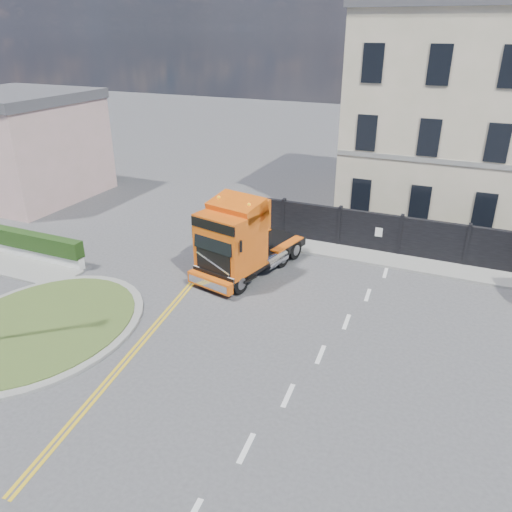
% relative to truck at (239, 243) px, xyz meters
% --- Properties ---
extents(ground, '(120.00, 120.00, 0.00)m').
position_rel_truck_xyz_m(ground, '(2.13, -3.88, -1.61)').
color(ground, '#424244').
rests_on(ground, ground).
extents(traffic_island, '(6.80, 6.80, 0.17)m').
position_rel_truck_xyz_m(traffic_island, '(-4.87, -6.88, -1.53)').
color(traffic_island, gray).
rests_on(traffic_island, ground).
extents(hedge_wall, '(8.00, 0.55, 1.35)m').
position_rel_truck_xyz_m(hedge_wall, '(-10.87, -2.38, -0.87)').
color(hedge_wall, silver).
rests_on(hedge_wall, ground).
extents(pavement_side, '(8.50, 1.80, 0.10)m').
position_rel_truck_xyz_m(pavement_side, '(-10.87, -3.48, -1.56)').
color(pavement_side, gray).
rests_on(pavement_side, ground).
extents(seaside_bldg_pink, '(8.00, 8.00, 6.00)m').
position_rel_truck_xyz_m(seaside_bldg_pink, '(-17.87, 5.12, 1.39)').
color(seaside_bldg_pink, '#D2A4A3').
rests_on(seaside_bldg_pink, ground).
extents(hoarding_fence, '(18.80, 0.25, 2.00)m').
position_rel_truck_xyz_m(hoarding_fence, '(8.68, 5.12, -0.61)').
color(hoarding_fence, black).
rests_on(hoarding_fence, ground).
extents(georgian_building, '(12.30, 10.30, 12.80)m').
position_rel_truck_xyz_m(georgian_building, '(8.13, 12.62, 4.16)').
color(georgian_building, beige).
rests_on(georgian_building, ground).
extents(pavement_far, '(20.00, 1.60, 0.12)m').
position_rel_truck_xyz_m(pavement_far, '(8.13, 4.22, -1.55)').
color(pavement_far, gray).
rests_on(pavement_far, ground).
extents(truck, '(3.47, 6.33, 3.59)m').
position_rel_truck_xyz_m(truck, '(0.00, 0.00, 0.00)').
color(truck, black).
rests_on(truck, ground).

